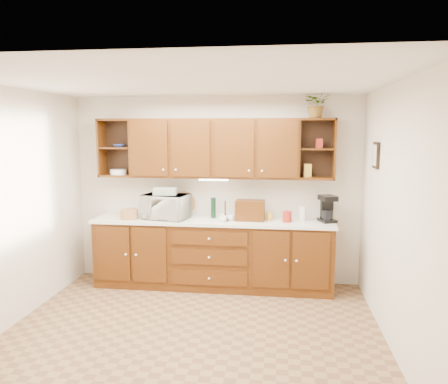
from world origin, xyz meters
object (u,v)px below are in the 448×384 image
(bread_box, at_px, (250,210))
(coffee_maker, at_px, (327,209))
(potted_plant, at_px, (317,104))
(microwave, at_px, (166,206))

(bread_box, xyz_separation_m, coffee_maker, (1.01, 0.05, 0.03))
(coffee_maker, bearing_deg, potted_plant, 154.46)
(coffee_maker, bearing_deg, microwave, 162.96)
(bread_box, bearing_deg, coffee_maker, 4.76)
(microwave, xyz_separation_m, coffee_maker, (2.16, 0.08, 0.00))
(microwave, relative_size, bread_box, 1.56)
(bread_box, xyz_separation_m, potted_plant, (0.84, 0.07, 1.39))
(microwave, relative_size, coffee_maker, 1.71)
(microwave, distance_m, potted_plant, 2.41)
(bread_box, distance_m, coffee_maker, 1.02)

